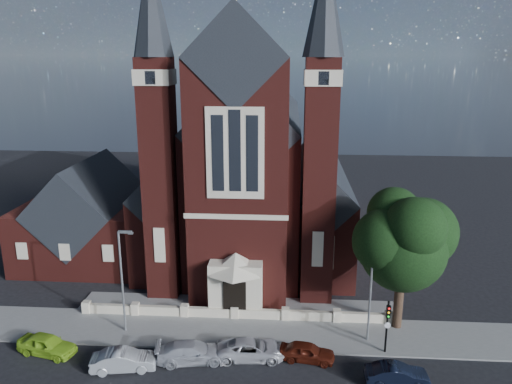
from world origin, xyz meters
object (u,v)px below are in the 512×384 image
Objects in this scene: traffic_signal at (387,321)px; street_lamp_left at (123,276)px; car_silver_a at (123,360)px; car_white_suv at (252,349)px; church at (251,171)px; car_lime_van at (47,345)px; street_lamp_right at (372,283)px; car_navy at (397,375)px; car_dark_red at (307,352)px; street_tree at (406,244)px; parish_hall at (90,220)px; car_silver_b at (192,352)px.

street_lamp_left is at bearing 175.24° from traffic_signal.
car_white_suv is at bearing -87.46° from car_silver_a.
church is at bearing 118.20° from traffic_signal.
car_silver_a is (5.90, -1.41, -0.02)m from car_lime_van.
street_lamp_right reaches higher than car_navy.
car_lime_van is at bearing -171.97° from street_lamp_right.
car_navy is (5.59, -2.16, 0.02)m from car_dark_red.
street_tree is at bearing -49.74° from car_dark_red.
street_lamp_left and street_lamp_right have the same top height.
parish_hall is 33.22m from car_navy.
parish_hall is 17.85m from car_lime_van.
car_navy is (19.03, -4.88, -3.94)m from street_lamp_left.
street_tree is 2.85× the size of car_dark_red.
street_lamp_right is 2.02× the size of traffic_signal.
church is at bearing 24.21° from car_navy.
street_lamp_right is (10.09, -18.94, -3.59)m from church.
car_dark_red is (3.80, -0.04, -0.02)m from car_white_suv.
parish_hall is 3.05× the size of traffic_signal.
church reaches higher than car_silver_a.
traffic_signal reaches higher than car_white_suv.
car_dark_red is at bearing -149.20° from street_lamp_right.
car_silver_b is at bearing 82.75° from car_navy.
street_lamp_right reaches higher than car_silver_a.
church reaches higher than street_tree.
street_lamp_left is 1.91× the size of car_silver_a.
car_silver_a is 17.74m from car_navy.
street_lamp_left is 18.00m from street_lamp_right.
car_silver_a is 0.89× the size of car_white_suv.
church reaches higher than traffic_signal.
street_tree is 10.46m from car_dark_red.
car_silver_b is (-14.90, -5.07, -6.26)m from street_tree.
church is 27.35m from car_navy.
street_tree is 2.67× the size of traffic_signal.
street_lamp_right is 2.02× the size of car_navy.
car_navy is (11.12, -23.82, -7.53)m from church.
car_white_suv is at bearing 97.54° from car_dark_red.
parish_hall is 2.53× the size of car_silver_b.
car_dark_red is at bearing 68.08° from car_navy.
car_silver_b is at bearing -30.96° from street_lamp_left.
traffic_signal is 17.97m from car_silver_a.
parish_hall reaches higher than street_lamp_right.
church reaches higher than car_navy.
street_lamp_right is (26.09, -14.00, 0.59)m from parish_hall.
street_lamp_left is 19.08m from traffic_signal.
traffic_signal reaches higher than car_silver_b.
street_tree is at bearing -13.44° from car_navy.
car_dark_red is (-4.56, -2.72, -3.96)m from street_lamp_right.
traffic_signal is 1.00× the size of car_navy.
traffic_signal is 13.55m from car_silver_b.
street_lamp_left is at bearing -41.98° from car_lime_van.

